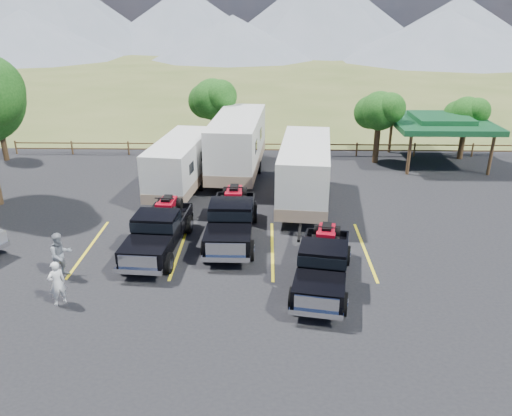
{
  "coord_description": "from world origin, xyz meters",
  "views": [
    {
      "loc": [
        1.71,
        -15.31,
        9.9
      ],
      "look_at": [
        1.27,
        4.92,
        1.6
      ],
      "focal_mm": 35.0,
      "sensor_mm": 36.0,
      "label": 1
    }
  ],
  "objects_px": {
    "pavilion": "(440,122)",
    "rig_right": "(323,262)",
    "rig_center": "(232,218)",
    "person_a": "(57,283)",
    "rig_left": "(159,229)",
    "person_b": "(61,255)",
    "trailer_center": "(238,145)",
    "trailer_left": "(181,165)",
    "trailer_right": "(305,173)"
  },
  "relations": [
    {
      "from": "rig_left",
      "to": "person_b",
      "type": "distance_m",
      "value": 4.08
    },
    {
      "from": "rig_right",
      "to": "person_b",
      "type": "distance_m",
      "value": 10.04
    },
    {
      "from": "trailer_center",
      "to": "person_b",
      "type": "bearing_deg",
      "value": -111.49
    },
    {
      "from": "pavilion",
      "to": "rig_right",
      "type": "xyz_separation_m",
      "value": [
        -9.14,
        -15.78,
        -1.84
      ]
    },
    {
      "from": "rig_right",
      "to": "person_a",
      "type": "bearing_deg",
      "value": -160.35
    },
    {
      "from": "rig_center",
      "to": "person_b",
      "type": "distance_m",
      "value": 7.28
    },
    {
      "from": "trailer_right",
      "to": "person_b",
      "type": "height_order",
      "value": "trailer_right"
    },
    {
      "from": "pavilion",
      "to": "person_b",
      "type": "height_order",
      "value": "pavilion"
    },
    {
      "from": "rig_right",
      "to": "trailer_right",
      "type": "relative_size",
      "value": 0.61
    },
    {
      "from": "rig_center",
      "to": "trailer_left",
      "type": "relative_size",
      "value": 0.71
    },
    {
      "from": "rig_right",
      "to": "person_b",
      "type": "relative_size",
      "value": 3.19
    },
    {
      "from": "pavilion",
      "to": "rig_right",
      "type": "relative_size",
      "value": 1.06
    },
    {
      "from": "trailer_center",
      "to": "person_a",
      "type": "xyz_separation_m",
      "value": [
        -5.51,
        -14.57,
        -1.06
      ]
    },
    {
      "from": "trailer_right",
      "to": "person_a",
      "type": "relative_size",
      "value": 5.71
    },
    {
      "from": "rig_center",
      "to": "rig_right",
      "type": "distance_m",
      "value": 5.37
    },
    {
      "from": "rig_left",
      "to": "person_b",
      "type": "relative_size",
      "value": 3.22
    },
    {
      "from": "trailer_center",
      "to": "person_a",
      "type": "distance_m",
      "value": 15.62
    },
    {
      "from": "rig_center",
      "to": "rig_right",
      "type": "xyz_separation_m",
      "value": [
        3.68,
        -3.9,
        -0.08
      ]
    },
    {
      "from": "rig_left",
      "to": "rig_right",
      "type": "height_order",
      "value": "rig_left"
    },
    {
      "from": "rig_left",
      "to": "rig_center",
      "type": "xyz_separation_m",
      "value": [
        3.06,
        1.16,
        0.05
      ]
    },
    {
      "from": "trailer_left",
      "to": "trailer_center",
      "type": "height_order",
      "value": "trailer_center"
    },
    {
      "from": "pavilion",
      "to": "person_b",
      "type": "xyz_separation_m",
      "value": [
        -19.17,
        -15.45,
        -1.83
      ]
    },
    {
      "from": "trailer_right",
      "to": "person_b",
      "type": "distance_m",
      "value": 12.63
    },
    {
      "from": "rig_left",
      "to": "rig_center",
      "type": "height_order",
      "value": "rig_center"
    },
    {
      "from": "rig_right",
      "to": "rig_left",
      "type": "bearing_deg",
      "value": 167.93
    },
    {
      "from": "rig_center",
      "to": "person_a",
      "type": "distance_m",
      "value": 7.95
    },
    {
      "from": "rig_right",
      "to": "pavilion",
      "type": "bearing_deg",
      "value": 69.98
    },
    {
      "from": "trailer_right",
      "to": "person_a",
      "type": "distance_m",
      "value": 13.49
    },
    {
      "from": "person_a",
      "to": "trailer_left",
      "type": "bearing_deg",
      "value": -145.12
    },
    {
      "from": "rig_center",
      "to": "trailer_center",
      "type": "relative_size",
      "value": 0.58
    },
    {
      "from": "trailer_left",
      "to": "person_a",
      "type": "relative_size",
      "value": 5.18
    },
    {
      "from": "pavilion",
      "to": "trailer_right",
      "type": "distance_m",
      "value": 12.06
    },
    {
      "from": "pavilion",
      "to": "person_a",
      "type": "xyz_separation_m",
      "value": [
        -18.57,
        -17.37,
        -1.91
      ]
    },
    {
      "from": "pavilion",
      "to": "trailer_right",
      "type": "relative_size",
      "value": 0.65
    },
    {
      "from": "trailer_left",
      "to": "trailer_center",
      "type": "xyz_separation_m",
      "value": [
        3.0,
        3.09,
        0.33
      ]
    },
    {
      "from": "rig_right",
      "to": "trailer_left",
      "type": "distance_m",
      "value": 12.09
    },
    {
      "from": "person_a",
      "to": "person_b",
      "type": "distance_m",
      "value": 2.02
    },
    {
      "from": "rig_left",
      "to": "person_a",
      "type": "height_order",
      "value": "rig_left"
    },
    {
      "from": "trailer_right",
      "to": "rig_right",
      "type": "bearing_deg",
      "value": -82.8
    },
    {
      "from": "trailer_center",
      "to": "person_b",
      "type": "height_order",
      "value": "trailer_center"
    },
    {
      "from": "pavilion",
      "to": "person_a",
      "type": "distance_m",
      "value": 25.5
    },
    {
      "from": "pavilion",
      "to": "person_a",
      "type": "height_order",
      "value": "pavilion"
    },
    {
      "from": "rig_left",
      "to": "trailer_right",
      "type": "bearing_deg",
      "value": 43.6
    },
    {
      "from": "person_a",
      "to": "rig_right",
      "type": "bearing_deg",
      "value": 146.8
    },
    {
      "from": "pavilion",
      "to": "person_b",
      "type": "bearing_deg",
      "value": -141.14
    },
    {
      "from": "pavilion",
      "to": "trailer_left",
      "type": "xyz_separation_m",
      "value": [
        -16.06,
        -5.89,
        -1.18
      ]
    },
    {
      "from": "rig_center",
      "to": "person_b",
      "type": "relative_size",
      "value": 3.34
    },
    {
      "from": "rig_left",
      "to": "rig_center",
      "type": "bearing_deg",
      "value": 24.92
    },
    {
      "from": "rig_center",
      "to": "trailer_left",
      "type": "height_order",
      "value": "trailer_left"
    },
    {
      "from": "pavilion",
      "to": "trailer_right",
      "type": "xyz_separation_m",
      "value": [
        -9.29,
        -7.61,
        -1.02
      ]
    }
  ]
}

